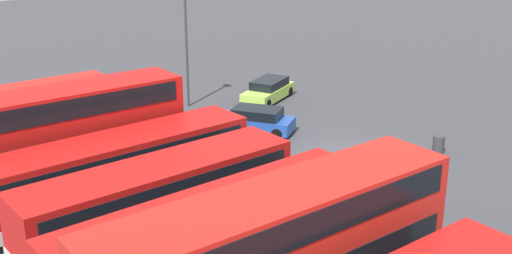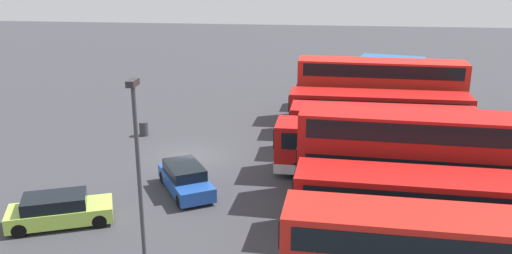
{
  "view_description": "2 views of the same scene",
  "coord_description": "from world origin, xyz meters",
  "px_view_note": "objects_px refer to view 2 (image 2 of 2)",
  "views": [
    {
      "loc": [
        -20.81,
        23.04,
        11.98
      ],
      "look_at": [
        2.44,
        3.31,
        1.52
      ],
      "focal_mm": 44.43,
      "sensor_mm": 36.0,
      "label": 1
    },
    {
      "loc": [
        30.07,
        7.74,
        11.44
      ],
      "look_at": [
        -1.56,
        3.87,
        1.5
      ],
      "focal_mm": 37.66,
      "sensor_mm": 36.0,
      "label": 2
    }
  ],
  "objects_px": {
    "bus_single_deck_near_end": "(370,88)",
    "car_small_green": "(59,210)",
    "bus_single_deck_third": "(378,112)",
    "bus_single_deck_far_end": "(428,248)",
    "bus_single_deck_seventh": "(425,205)",
    "lamp_post_tall": "(138,158)",
    "bus_double_decker_sixth": "(413,156)",
    "box_truck_blue": "(382,73)",
    "car_hatchback_silver": "(185,179)",
    "bus_double_decker_second": "(380,89)",
    "waste_bin_yellow": "(144,129)",
    "bus_single_deck_fourth": "(382,129)",
    "bus_single_deck_fifth": "(384,149)"
  },
  "relations": [
    {
      "from": "bus_double_decker_sixth",
      "to": "box_truck_blue",
      "type": "relative_size",
      "value": 1.41
    },
    {
      "from": "bus_double_decker_sixth",
      "to": "box_truck_blue",
      "type": "distance_m",
      "value": 23.78
    },
    {
      "from": "bus_double_decker_sixth",
      "to": "bus_single_deck_seventh",
      "type": "bearing_deg",
      "value": 0.26
    },
    {
      "from": "bus_single_deck_near_end",
      "to": "car_hatchback_silver",
      "type": "xyz_separation_m",
      "value": [
        17.81,
        -10.69,
        -0.92
      ]
    },
    {
      "from": "bus_single_deck_near_end",
      "to": "box_truck_blue",
      "type": "distance_m",
      "value": 6.18
    },
    {
      "from": "box_truck_blue",
      "to": "bus_double_decker_sixth",
      "type": "bearing_deg",
      "value": -2.37
    },
    {
      "from": "bus_single_deck_seventh",
      "to": "box_truck_blue",
      "type": "height_order",
      "value": "box_truck_blue"
    },
    {
      "from": "bus_single_deck_near_end",
      "to": "bus_single_deck_far_end",
      "type": "xyz_separation_m",
      "value": [
        25.08,
        0.05,
        0.0
      ]
    },
    {
      "from": "bus_single_deck_seventh",
      "to": "lamp_post_tall",
      "type": "relative_size",
      "value": 1.51
    },
    {
      "from": "box_truck_blue",
      "to": "car_small_green",
      "type": "relative_size",
      "value": 1.62
    },
    {
      "from": "bus_single_deck_fifth",
      "to": "bus_single_deck_far_end",
      "type": "height_order",
      "value": "same"
    },
    {
      "from": "bus_single_deck_fourth",
      "to": "box_truck_blue",
      "type": "relative_size",
      "value": 1.43
    },
    {
      "from": "bus_double_decker_second",
      "to": "box_truck_blue",
      "type": "height_order",
      "value": "bus_double_decker_second"
    },
    {
      "from": "bus_single_deck_far_end",
      "to": "bus_single_deck_seventh",
      "type": "bearing_deg",
      "value": 171.93
    },
    {
      "from": "bus_single_deck_near_end",
      "to": "bus_single_deck_fourth",
      "type": "bearing_deg",
      "value": -0.68
    },
    {
      "from": "bus_single_deck_fifth",
      "to": "lamp_post_tall",
      "type": "height_order",
      "value": "lamp_post_tall"
    },
    {
      "from": "bus_single_deck_third",
      "to": "waste_bin_yellow",
      "type": "bearing_deg",
      "value": -82.87
    },
    {
      "from": "bus_double_decker_second",
      "to": "box_truck_blue",
      "type": "relative_size",
      "value": 1.53
    },
    {
      "from": "bus_single_deck_fifth",
      "to": "box_truck_blue",
      "type": "distance_m",
      "value": 20.64
    },
    {
      "from": "bus_single_deck_fourth",
      "to": "bus_single_deck_fifth",
      "type": "height_order",
      "value": "same"
    },
    {
      "from": "bus_single_deck_near_end",
      "to": "lamp_post_tall",
      "type": "xyz_separation_m",
      "value": [
        24.47,
        -10.7,
        2.71
      ]
    },
    {
      "from": "bus_double_decker_second",
      "to": "waste_bin_yellow",
      "type": "distance_m",
      "value": 17.16
    },
    {
      "from": "waste_bin_yellow",
      "to": "bus_single_deck_seventh",
      "type": "bearing_deg",
      "value": 52.92
    },
    {
      "from": "bus_double_decker_second",
      "to": "car_small_green",
      "type": "height_order",
      "value": "bus_double_decker_second"
    },
    {
      "from": "bus_single_deck_third",
      "to": "bus_single_deck_far_end",
      "type": "xyz_separation_m",
      "value": [
        17.96,
        0.08,
        -0.0
      ]
    },
    {
      "from": "lamp_post_tall",
      "to": "waste_bin_yellow",
      "type": "relative_size",
      "value": 7.72
    },
    {
      "from": "bus_double_decker_second",
      "to": "car_small_green",
      "type": "relative_size",
      "value": 2.48
    },
    {
      "from": "box_truck_blue",
      "to": "waste_bin_yellow",
      "type": "relative_size",
      "value": 8.29
    },
    {
      "from": "car_small_green",
      "to": "bus_single_deck_third",
      "type": "bearing_deg",
      "value": 134.09
    },
    {
      "from": "bus_single_deck_far_end",
      "to": "lamp_post_tall",
      "type": "height_order",
      "value": "lamp_post_tall"
    },
    {
      "from": "bus_single_deck_fourth",
      "to": "bus_single_deck_fifth",
      "type": "xyz_separation_m",
      "value": [
        3.62,
        -0.28,
        0.0
      ]
    },
    {
      "from": "bus_single_deck_near_end",
      "to": "bus_single_deck_fourth",
      "type": "height_order",
      "value": "same"
    },
    {
      "from": "car_hatchback_silver",
      "to": "lamp_post_tall",
      "type": "height_order",
      "value": "lamp_post_tall"
    },
    {
      "from": "bus_single_deck_third",
      "to": "bus_single_deck_seventh",
      "type": "height_order",
      "value": "same"
    },
    {
      "from": "bus_single_deck_fourth",
      "to": "car_small_green",
      "type": "relative_size",
      "value": 2.31
    },
    {
      "from": "bus_single_deck_far_end",
      "to": "car_hatchback_silver",
      "type": "distance_m",
      "value": 13.01
    },
    {
      "from": "bus_single_deck_third",
      "to": "bus_single_deck_seventh",
      "type": "xyz_separation_m",
      "value": [
        14.34,
        0.59,
        -0.0
      ]
    },
    {
      "from": "bus_single_deck_seventh",
      "to": "bus_single_deck_near_end",
      "type": "bearing_deg",
      "value": -178.49
    },
    {
      "from": "lamp_post_tall",
      "to": "waste_bin_yellow",
      "type": "distance_m",
      "value": 16.65
    },
    {
      "from": "bus_single_deck_seventh",
      "to": "box_truck_blue",
      "type": "bearing_deg",
      "value": 177.99
    },
    {
      "from": "bus_single_deck_fifth",
      "to": "lamp_post_tall",
      "type": "relative_size",
      "value": 1.63
    },
    {
      "from": "bus_single_deck_fifth",
      "to": "bus_single_deck_third",
      "type": "bearing_deg",
      "value": 177.04
    },
    {
      "from": "bus_single_deck_seventh",
      "to": "lamp_post_tall",
      "type": "height_order",
      "value": "lamp_post_tall"
    },
    {
      "from": "car_hatchback_silver",
      "to": "car_small_green",
      "type": "bearing_deg",
      "value": -48.22
    },
    {
      "from": "bus_double_decker_sixth",
      "to": "car_hatchback_silver",
      "type": "xyz_separation_m",
      "value": [
        0.05,
        -11.24,
        -1.75
      ]
    },
    {
      "from": "waste_bin_yellow",
      "to": "bus_double_decker_second",
      "type": "bearing_deg",
      "value": 108.69
    },
    {
      "from": "bus_double_decker_second",
      "to": "bus_single_deck_far_end",
      "type": "relative_size",
      "value": 1.14
    },
    {
      "from": "bus_single_deck_fifth",
      "to": "car_small_green",
      "type": "bearing_deg",
      "value": -63.52
    },
    {
      "from": "bus_single_deck_near_end",
      "to": "car_small_green",
      "type": "xyz_separation_m",
      "value": [
        22.05,
        -15.44,
        -0.92
      ]
    },
    {
      "from": "bus_single_deck_third",
      "to": "bus_double_decker_sixth",
      "type": "bearing_deg",
      "value": 3.11
    }
  ]
}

